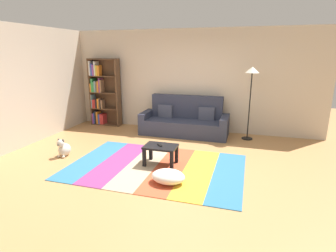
{
  "coord_description": "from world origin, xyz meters",
  "views": [
    {
      "loc": [
        1.51,
        -4.68,
        2.09
      ],
      "look_at": [
        -0.03,
        0.38,
        0.65
      ],
      "focal_mm": 28.92,
      "sensor_mm": 36.0,
      "label": 1
    }
  ],
  "objects": [
    {
      "name": "couch",
      "position": [
        -0.07,
        2.02,
        0.34
      ],
      "size": [
        2.26,
        0.8,
        1.0
      ],
      "color": "#2D3347",
      "rests_on": "ground_plane"
    },
    {
      "name": "dog",
      "position": [
        -2.1,
        -0.25,
        0.16
      ],
      "size": [
        0.22,
        0.35,
        0.4
      ],
      "color": "beige",
      "rests_on": "ground_plane"
    },
    {
      "name": "bookshelf",
      "position": [
        -2.65,
        2.31,
        0.93
      ],
      "size": [
        0.9,
        0.28,
        1.93
      ],
      "color": "brown",
      "rests_on": "ground_plane"
    },
    {
      "name": "standing_lamp",
      "position": [
        1.53,
        2.06,
        1.48
      ],
      "size": [
        0.32,
        0.32,
        1.77
      ],
      "color": "black",
      "rests_on": "ground_plane"
    },
    {
      "name": "pouf",
      "position": [
        0.33,
        -0.79,
        0.12
      ],
      "size": [
        0.56,
        0.43,
        0.22
      ],
      "primitive_type": "ellipsoid",
      "color": "white",
      "rests_on": "rug"
    },
    {
      "name": "tv_remote",
      "position": [
        -0.05,
        -0.09,
        0.4
      ],
      "size": [
        0.13,
        0.14,
        0.02
      ],
      "primitive_type": "cube",
      "rotation": [
        0.0,
        0.0,
        0.69
      ],
      "color": "black",
      "rests_on": "coffee_table"
    },
    {
      "name": "coffee_table",
      "position": [
        -0.03,
        -0.09,
        0.3
      ],
      "size": [
        0.62,
        0.43,
        0.38
      ],
      "color": "black",
      "rests_on": "rug"
    },
    {
      "name": "left_wall",
      "position": [
        -3.4,
        0.75,
        1.35
      ],
      "size": [
        0.1,
        5.5,
        2.7
      ],
      "primitive_type": "cube",
      "color": "beige",
      "rests_on": "ground_plane"
    },
    {
      "name": "ground_plane",
      "position": [
        0.0,
        0.0,
        0.0
      ],
      "size": [
        14.0,
        14.0,
        0.0
      ],
      "primitive_type": "plane",
      "color": "#B27F4C"
    },
    {
      "name": "back_wall",
      "position": [
        0.0,
        2.55,
        1.35
      ],
      "size": [
        6.8,
        0.1,
        2.7
      ],
      "primitive_type": "cube",
      "color": "beige",
      "rests_on": "ground_plane"
    },
    {
      "name": "rug",
      "position": [
        -0.08,
        -0.22,
        0.01
      ],
      "size": [
        3.23,
        2.16,
        0.01
      ],
      "color": "teal",
      "rests_on": "ground_plane"
    }
  ]
}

